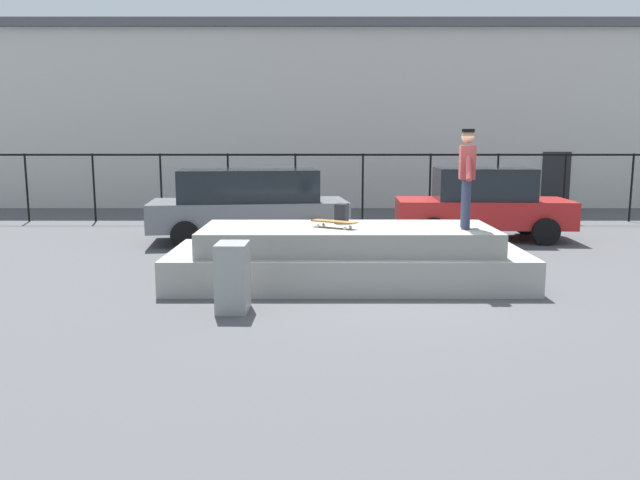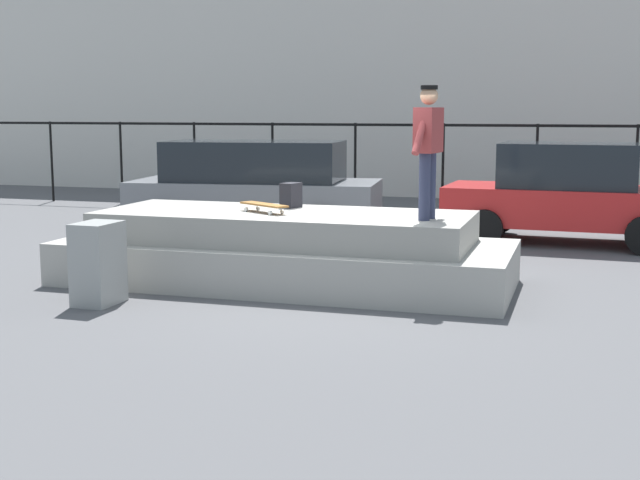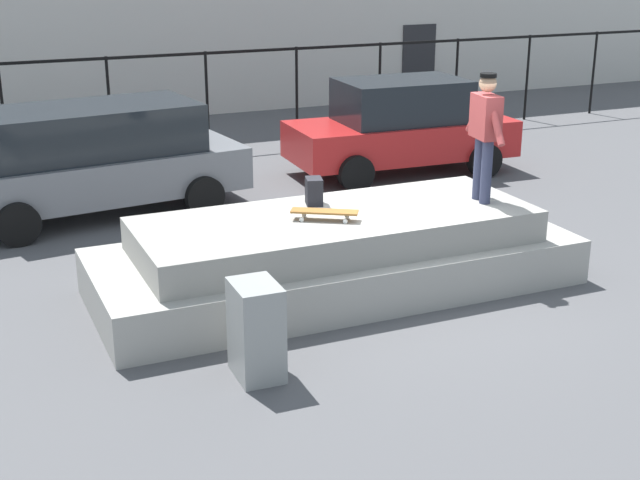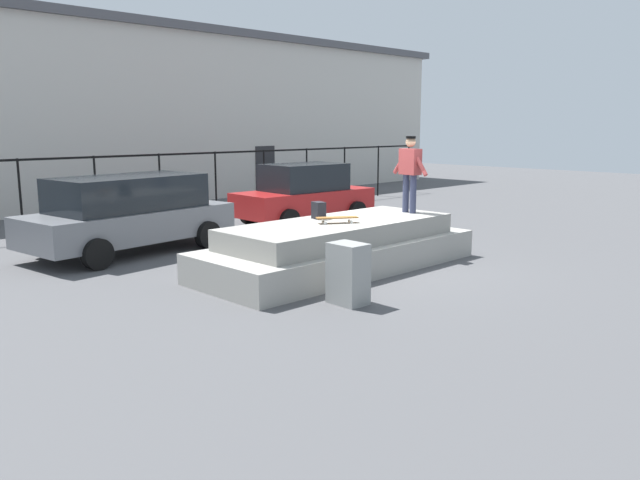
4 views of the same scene
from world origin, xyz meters
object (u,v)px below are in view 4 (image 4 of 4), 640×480
skateboarder (410,168)px  car_red_sedan_mid (304,194)px  utility_box (348,274)px  skateboard (337,218)px  backpack (319,210)px  car_grey_hatchback_near (129,212)px

skateboarder → car_red_sedan_mid: skateboarder is taller
utility_box → skateboarder: bearing=25.1°
skateboard → utility_box: size_ratio=0.80×
skateboard → utility_box: bearing=-131.6°
backpack → utility_box: (-1.64, -2.35, -0.65)m
car_grey_hatchback_near → utility_box: (0.46, -6.29, -0.43)m
backpack → car_red_sedan_mid: 5.62m
skateboard → utility_box: skateboard is taller
skateboard → car_red_sedan_mid: 6.22m
skateboarder → backpack: (-2.04, 0.73, -0.79)m
skateboarder → skateboard: 2.35m
skateboard → car_red_sedan_mid: (3.76, 4.95, -0.19)m
skateboarder → car_red_sedan_mid: (1.57, 5.02, -1.05)m
backpack → utility_box: backpack is taller
backpack → car_grey_hatchback_near: size_ratio=0.07×
car_red_sedan_mid → utility_box: size_ratio=4.27×
skateboarder → car_grey_hatchback_near: (-4.14, 4.67, -1.01)m
skateboarder → utility_box: 4.27m
car_grey_hatchback_near → car_red_sedan_mid: 5.72m
backpack → car_grey_hatchback_near: 4.47m
skateboarder → backpack: 2.31m
backpack → car_red_sedan_mid: (3.61, 4.29, -0.26)m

